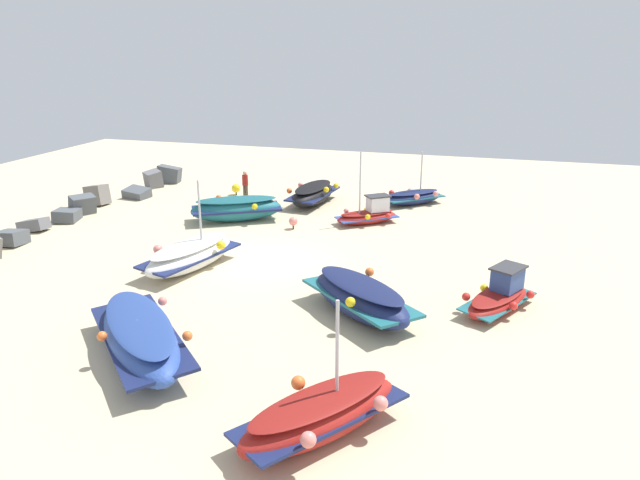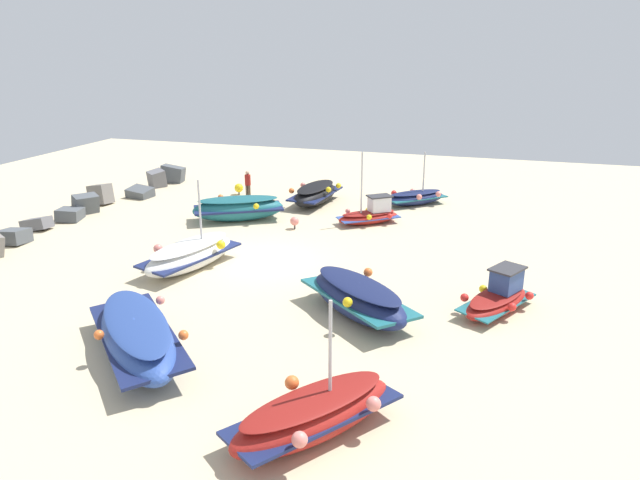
{
  "view_description": "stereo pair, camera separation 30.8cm",
  "coord_description": "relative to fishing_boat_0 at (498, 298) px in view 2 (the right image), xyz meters",
  "views": [
    {
      "loc": [
        -20.66,
        -8.4,
        8.24
      ],
      "look_at": [
        0.51,
        -2.17,
        0.9
      ],
      "focal_mm": 33.33,
      "sensor_mm": 36.0,
      "label": 1
    },
    {
      "loc": [
        -20.57,
        -8.69,
        8.24
      ],
      "look_at": [
        0.51,
        -2.17,
        0.9
      ],
      "focal_mm": 33.33,
      "sensor_mm": 36.0,
      "label": 2
    }
  ],
  "objects": [
    {
      "name": "fishing_boat_0",
      "position": [
        0.0,
        0.0,
        0.0
      ],
      "size": [
        3.38,
        2.55,
        1.4
      ],
      "rotation": [
        0.0,
        0.0,
        5.79
      ],
      "color": "maroon",
      "rests_on": "ground_plane"
    },
    {
      "name": "fishing_boat_1",
      "position": [
        6.96,
        12.33,
        0.18
      ],
      "size": [
        3.6,
        4.62,
        1.15
      ],
      "rotation": [
        0.0,
        0.0,
        2.09
      ],
      "color": "#1E6670",
      "rests_on": "ground_plane"
    },
    {
      "name": "person_walking",
      "position": [
        10.72,
        13.47,
        0.5
      ],
      "size": [
        0.32,
        0.32,
        1.64
      ],
      "rotation": [
        0.0,
        0.0,
        6.14
      ],
      "color": "brown",
      "rests_on": "ground_plane"
    },
    {
      "name": "fishing_boat_7",
      "position": [
        -5.97,
        9.43,
        0.18
      ],
      "size": [
        5.02,
        5.04,
        1.24
      ],
      "rotation": [
        0.0,
        0.0,
        3.93
      ],
      "color": "#2D4C9E",
      "rests_on": "ground_plane"
    },
    {
      "name": "breakwater_rocks",
      "position": [
        1.74,
        20.21,
        -0.02
      ],
      "size": [
        23.57,
        2.82,
        1.34
      ],
      "color": "slate",
      "rests_on": "ground_plane"
    },
    {
      "name": "ground_plane",
      "position": [
        2.12,
        9.0,
        -0.44
      ],
      "size": [
        50.78,
        50.78,
        0.0
      ],
      "primitive_type": "plane",
      "color": "beige"
    },
    {
      "name": "mooring_buoy_1",
      "position": [
        6.45,
        9.25,
        -0.07
      ],
      "size": [
        0.42,
        0.42,
        0.58
      ],
      "color": "#3F3F42",
      "rests_on": "ground_plane"
    },
    {
      "name": "fishing_boat_2",
      "position": [
        8.36,
        6.08,
        -0.0
      ],
      "size": [
        2.74,
        3.09,
        3.49
      ],
      "rotation": [
        0.0,
        0.0,
        5.37
      ],
      "color": "maroon",
      "rests_on": "ground_plane"
    },
    {
      "name": "fishing_boat_8",
      "position": [
        0.46,
        11.35,
        0.12
      ],
      "size": [
        4.63,
        2.63,
        3.37
      ],
      "rotation": [
        0.0,
        0.0,
        2.87
      ],
      "color": "white",
      "rests_on": "ground_plane"
    },
    {
      "name": "mooring_buoy_0",
      "position": [
        11.74,
        14.5,
        -0.06
      ],
      "size": [
        0.5,
        0.5,
        0.63
      ],
      "color": "#3F3F42",
      "rests_on": "ground_plane"
    },
    {
      "name": "fishing_boat_3",
      "position": [
        -7.87,
        3.72,
        0.09
      ],
      "size": [
        4.25,
        3.64,
        3.16
      ],
      "rotation": [
        0.0,
        0.0,
        2.52
      ],
      "color": "maroon",
      "rests_on": "ground_plane"
    },
    {
      "name": "fishing_boat_6",
      "position": [
        11.08,
        9.7,
        0.12
      ],
      "size": [
        4.28,
        2.3,
        1.1
      ],
      "rotation": [
        0.0,
        0.0,
        3.04
      ],
      "color": "black",
      "rests_on": "ground_plane"
    },
    {
      "name": "fishing_boat_5",
      "position": [
        -1.7,
        4.23,
        0.18
      ],
      "size": [
        4.15,
        4.45,
        1.22
      ],
      "rotation": [
        0.0,
        0.0,
        0.86
      ],
      "color": "navy",
      "rests_on": "ground_plane"
    },
    {
      "name": "fishing_boat_4",
      "position": [
        12.5,
        4.52,
        -0.05
      ],
      "size": [
        3.27,
        3.4,
        2.81
      ],
      "rotation": [
        0.0,
        0.0,
        2.31
      ],
      "color": "navy",
      "rests_on": "ground_plane"
    }
  ]
}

